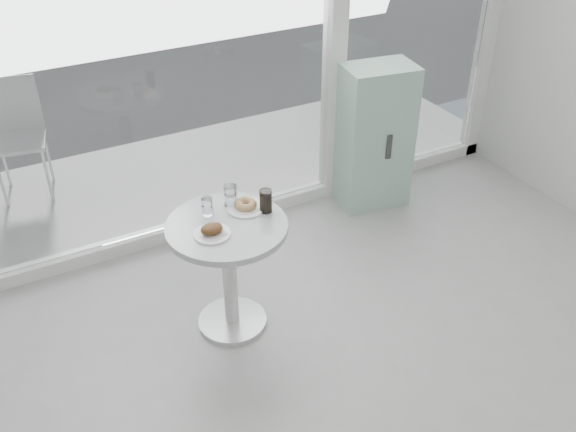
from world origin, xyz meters
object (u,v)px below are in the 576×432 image
main_table (228,254)px  water_tumbler_b (231,197)px  mint_cabinet (375,137)px  plate_fritter (212,231)px  patio_chair (17,130)px  cola_glass (266,201)px  water_tumbler_a (207,208)px  plate_donut (246,206)px

main_table → water_tumbler_b: water_tumbler_b is taller
mint_cabinet → plate_fritter: (-1.74, -0.87, 0.21)m
patio_chair → cola_glass: 2.54m
patio_chair → plate_fritter: size_ratio=4.45×
main_table → cola_glass: (0.27, 0.02, 0.29)m
mint_cabinet → water_tumbler_a: size_ratio=10.50×
plate_fritter → water_tumbler_b: 0.32m
mint_cabinet → water_tumbler_a: bearing=-149.5°
plate_fritter → water_tumbler_a: (0.05, 0.20, 0.02)m
main_table → plate_donut: (0.17, 0.10, 0.24)m
plate_fritter → cola_glass: (0.38, 0.07, 0.04)m
main_table → water_tumbler_a: water_tumbler_a is taller
plate_fritter → plate_donut: 0.32m
plate_fritter → cola_glass: 0.39m
plate_fritter → patio_chair: bearing=107.5°
main_table → patio_chair: bearing=110.3°
main_table → plate_donut: bearing=29.9°
main_table → mint_cabinet: bearing=26.6°
mint_cabinet → cola_glass: mint_cabinet is taller
plate_fritter → water_tumbler_b: water_tumbler_b is taller
main_table → cola_glass: cola_glass is taller
plate_fritter → water_tumbler_b: bearing=47.0°
water_tumbler_b → patio_chair: bearing=114.4°
main_table → cola_glass: bearing=3.4°
water_tumbler_b → cola_glass: 0.23m
mint_cabinet → water_tumbler_b: mint_cabinet is taller
plate_fritter → plate_donut: (0.28, 0.16, -0.01)m
patio_chair → plate_donut: bearing=-53.0°
water_tumbler_a → cola_glass: (0.32, -0.13, 0.02)m
patio_chair → plate_donut: size_ratio=4.09×
main_table → mint_cabinet: 1.82m
plate_donut → water_tumbler_b: 0.11m
water_tumbler_a → water_tumbler_b: bearing=11.7°
plate_donut → water_tumbler_b: (-0.06, 0.08, 0.04)m
plate_fritter → plate_donut: plate_fritter is taller
patio_chair → water_tumbler_b: patio_chair is taller
plate_donut → water_tumbler_b: water_tumbler_b is taller
water_tumbler_b → cola_glass: (0.16, -0.16, 0.01)m
plate_donut → water_tumbler_a: water_tumbler_a is taller
cola_glass → plate_donut: bearing=139.1°
main_table → mint_cabinet: size_ratio=0.66×
main_table → water_tumbler_b: bearing=58.4°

